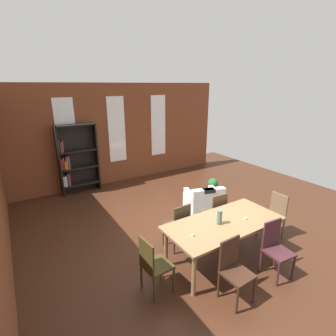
# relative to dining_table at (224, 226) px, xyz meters

# --- Properties ---
(ground_plane) EXTENTS (10.46, 10.46, 0.00)m
(ground_plane) POSITION_rel_dining_table_xyz_m (-0.02, 0.79, -0.70)
(ground_plane) COLOR #402214
(back_wall_brick) EXTENTS (7.47, 0.12, 3.12)m
(back_wall_brick) POSITION_rel_dining_table_xyz_m (-0.02, 4.88, 0.86)
(back_wall_brick) COLOR brown
(back_wall_brick) RESTS_ON ground
(window_pane_0) EXTENTS (0.55, 0.02, 2.03)m
(window_pane_0) POSITION_rel_dining_table_xyz_m (-1.53, 4.81, 1.01)
(window_pane_0) COLOR white
(window_pane_1) EXTENTS (0.55, 0.02, 2.03)m
(window_pane_1) POSITION_rel_dining_table_xyz_m (-0.02, 4.81, 1.01)
(window_pane_1) COLOR white
(window_pane_2) EXTENTS (0.55, 0.02, 2.03)m
(window_pane_2) POSITION_rel_dining_table_xyz_m (1.49, 4.81, 1.01)
(window_pane_2) COLOR white
(dining_table) EXTENTS (2.12, 0.99, 0.78)m
(dining_table) POSITION_rel_dining_table_xyz_m (0.00, 0.00, 0.00)
(dining_table) COLOR olive
(dining_table) RESTS_ON ground
(vase_on_table) EXTENTS (0.09, 0.09, 0.26)m
(vase_on_table) POSITION_rel_dining_table_xyz_m (-0.12, -0.00, 0.21)
(vase_on_table) COLOR #4C7266
(vase_on_table) RESTS_ON dining_table
(tealight_candle_0) EXTENTS (0.04, 0.04, 0.04)m
(tealight_candle_0) POSITION_rel_dining_table_xyz_m (0.38, -0.14, 0.10)
(tealight_candle_0) COLOR silver
(tealight_candle_0) RESTS_ON dining_table
(tealight_candle_1) EXTENTS (0.04, 0.04, 0.03)m
(tealight_candle_1) POSITION_rel_dining_table_xyz_m (-0.74, -0.06, 0.10)
(tealight_candle_1) COLOR silver
(tealight_candle_1) RESTS_ON dining_table
(dining_chair_near_left) EXTENTS (0.41, 0.41, 0.95)m
(dining_chair_near_left) POSITION_rel_dining_table_xyz_m (-0.48, -0.72, -0.19)
(dining_chair_near_left) COLOR #382115
(dining_chair_near_left) RESTS_ON ground
(dining_chair_far_left) EXTENTS (0.42, 0.42, 0.95)m
(dining_chair_far_left) POSITION_rel_dining_table_xyz_m (-0.47, 0.72, -0.19)
(dining_chair_far_left) COLOR #3E3122
(dining_chair_far_left) RESTS_ON ground
(dining_chair_head_left) EXTENTS (0.43, 0.43, 0.95)m
(dining_chair_head_left) POSITION_rel_dining_table_xyz_m (-1.43, -0.01, -0.19)
(dining_chair_head_left) COLOR #3B3215
(dining_chair_head_left) RESTS_ON ground
(dining_chair_far_right) EXTENTS (0.41, 0.41, 0.95)m
(dining_chair_far_right) POSITION_rel_dining_table_xyz_m (0.47, 0.72, -0.19)
(dining_chair_far_right) COLOR #513B25
(dining_chair_far_right) RESTS_ON ground
(dining_chair_near_right) EXTENTS (0.43, 0.43, 0.95)m
(dining_chair_near_right) POSITION_rel_dining_table_xyz_m (0.48, -0.72, -0.19)
(dining_chair_near_right) COLOR #3E1F23
(dining_chair_near_right) RESTS_ON ground
(dining_chair_head_right) EXTENTS (0.41, 0.41, 0.95)m
(dining_chair_head_right) POSITION_rel_dining_table_xyz_m (1.43, -0.00, -0.19)
(dining_chair_head_right) COLOR brown
(dining_chair_head_right) RESTS_ON ground
(bookshelf_tall) EXTENTS (1.10, 0.32, 2.01)m
(bookshelf_tall) POSITION_rel_dining_table_xyz_m (-1.40, 4.63, 0.30)
(bookshelf_tall) COLOR black
(bookshelf_tall) RESTS_ON ground
(armchair_white) EXTENTS (1.01, 1.01, 0.75)m
(armchair_white) POSITION_rel_dining_table_xyz_m (0.89, 1.59, -0.42)
(armchair_white) COLOR white
(armchair_white) RESTS_ON ground
(potted_plant_by_shelf) EXTENTS (0.30, 0.30, 0.44)m
(potted_plant_by_shelf) POSITION_rel_dining_table_xyz_m (1.94, 2.41, -0.47)
(potted_plant_by_shelf) COLOR #9E6042
(potted_plant_by_shelf) RESTS_ON ground
(striped_rug) EXTENTS (1.31, 1.02, 0.01)m
(striped_rug) POSITION_rel_dining_table_xyz_m (0.84, 1.02, -0.70)
(striped_rug) COLOR black
(striped_rug) RESTS_ON ground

